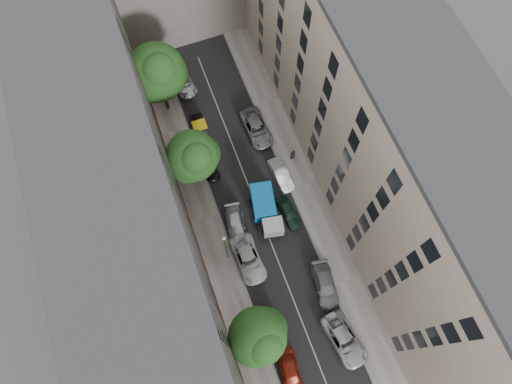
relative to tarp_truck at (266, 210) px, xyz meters
name	(u,v)px	position (x,y,z in m)	size (l,w,h in m)	color
ground	(255,201)	(-0.57, 1.74, -1.39)	(120.00, 120.00, 0.00)	#4C4C49
road_surface	(255,201)	(-0.57, 1.74, -1.38)	(8.00, 44.00, 0.02)	black
sidewalk_left	(205,218)	(-6.07, 1.74, -1.31)	(3.00, 44.00, 0.15)	gray
sidewalk_right	(303,184)	(4.93, 1.74, -1.31)	(3.00, 44.00, 0.15)	gray
building_left	(129,202)	(-11.57, 1.74, 8.61)	(8.00, 44.00, 20.00)	#4A4745
building_right	(371,121)	(10.43, 1.74, 8.61)	(8.00, 44.00, 20.00)	#C6B19A
tarp_truck	(266,210)	(0.00, 0.00, 0.00)	(3.13, 5.80, 2.52)	black
car_left_0	(290,373)	(-3.37, -15.26, -0.64)	(1.76, 4.36, 1.49)	maroon
car_left_1	(276,334)	(-3.37, -11.66, -0.70)	(1.46, 4.19, 1.38)	#4C0F0F
car_left_2	(248,259)	(-3.37, -4.06, -0.66)	(2.42, 5.25, 1.46)	silver
car_left_3	(236,225)	(-3.37, -0.31, -0.72)	(1.86, 4.58, 1.33)	#B7B7BC
car_left_4	(208,165)	(-3.97, 7.14, -0.72)	(1.58, 3.93, 1.34)	black
car_left_5	(200,130)	(-3.37, 11.55, -0.74)	(1.37, 3.94, 1.30)	black
car_left_6	(183,81)	(-3.37, 18.34, -0.74)	(2.15, 4.67, 1.30)	#B0B0B5
car_right_0	(344,340)	(2.40, -14.31, -0.63)	(2.50, 5.42, 1.51)	#BCBCC1
car_right_1	(325,285)	(2.77, -9.06, -0.68)	(1.97, 4.84, 1.40)	slate
car_right_2	(289,212)	(2.23, -0.86, -0.74)	(1.52, 3.77, 1.29)	#152F22
car_right_3	(281,175)	(3.03, 3.34, -0.71)	(1.43, 4.10, 1.35)	silver
car_right_4	(256,128)	(2.53, 9.54, -0.65)	(2.44, 5.29, 1.47)	gray
tree_near	(259,337)	(-5.07, -11.63, 3.65)	(5.30, 5.03, 7.56)	#382619
tree_mid	(194,157)	(-5.21, 5.92, 4.43)	(5.36, 5.09, 8.53)	#382619
tree_far	(158,74)	(-5.83, 15.73, 5.20)	(6.18, 6.04, 9.78)	#382619
lamp_post	(226,246)	(-5.15, -2.99, 2.98)	(0.36, 0.36, 6.91)	#1C6226
pedestrian	(293,155)	(4.99, 4.95, -0.35)	(0.65, 0.42, 1.77)	black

